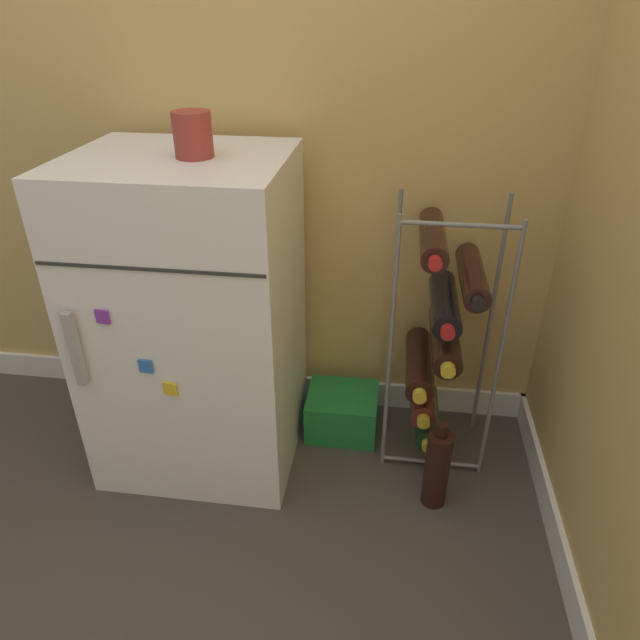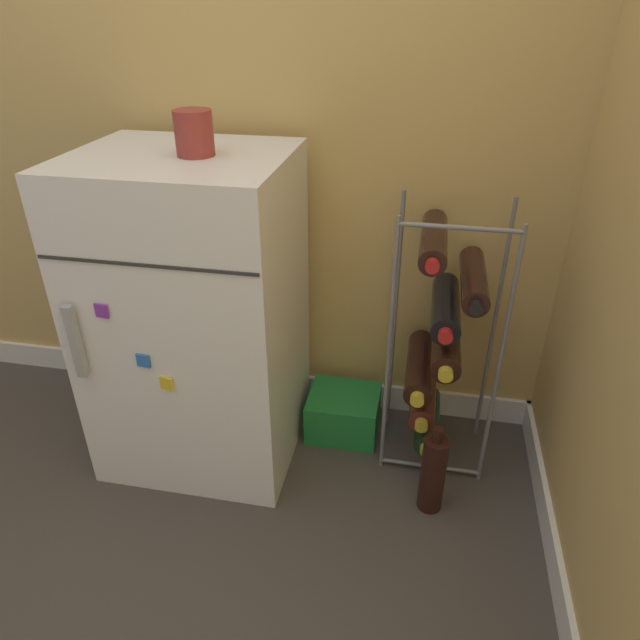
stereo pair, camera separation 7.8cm
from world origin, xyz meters
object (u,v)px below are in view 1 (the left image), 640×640
mini_fridge (196,320)px  soda_box (342,412)px  wine_rack (437,337)px  loose_bottle_floor (437,468)px  fridge_top_cup (193,135)px

mini_fridge → soda_box: 0.58m
wine_rack → soda_box: 0.43m
soda_box → wine_rack: bearing=-8.4°
wine_rack → loose_bottle_floor: (0.02, -0.23, -0.28)m
fridge_top_cup → loose_bottle_floor: bearing=-11.9°
wine_rack → fridge_top_cup: size_ratio=7.56×
loose_bottle_floor → mini_fridge: bearing=168.4°
mini_fridge → soda_box: bearing=17.7°
fridge_top_cup → loose_bottle_floor: (0.64, -0.14, -0.84)m
mini_fridge → loose_bottle_floor: (0.70, -0.14, -0.33)m
soda_box → fridge_top_cup: size_ratio=2.13×
mini_fridge → loose_bottle_floor: bearing=-11.6°
fridge_top_cup → wine_rack: bearing=8.9°
soda_box → fridge_top_cup: (-0.36, -0.14, 0.90)m
mini_fridge → fridge_top_cup: bearing=-8.3°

